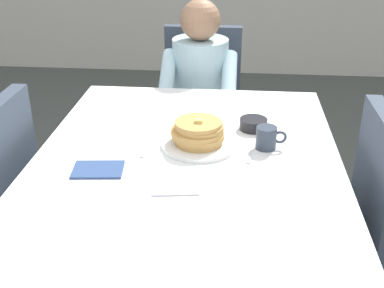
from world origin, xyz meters
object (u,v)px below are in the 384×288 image
(dining_table_main, at_px, (186,183))
(plate_breakfast, at_px, (199,145))
(chair_diner, at_px, (201,99))
(cup_coffee, at_px, (267,138))
(knife_right_of_plate, at_px, (250,150))
(spoon_near_edge, at_px, (176,194))
(bowl_butter, at_px, (253,124))
(fork_left_of_plate, at_px, (148,146))
(breakfast_stack, at_px, (198,132))
(diner_person, at_px, (200,85))

(dining_table_main, distance_m, plate_breakfast, 0.16)
(dining_table_main, bearing_deg, chair_diner, 91.45)
(cup_coffee, relative_size, knife_right_of_plate, 0.57)
(plate_breakfast, relative_size, spoon_near_edge, 1.87)
(bowl_butter, xyz_separation_m, spoon_near_edge, (-0.25, -0.52, -0.02))
(cup_coffee, height_order, fork_left_of_plate, cup_coffee)
(breakfast_stack, bearing_deg, spoon_near_edge, -96.83)
(diner_person, height_order, bowl_butter, diner_person)
(breakfast_stack, relative_size, cup_coffee, 1.77)
(breakfast_stack, xyz_separation_m, fork_left_of_plate, (-0.19, -0.02, -0.05))
(fork_left_of_plate, bearing_deg, bowl_butter, -59.74)
(bowl_butter, bearing_deg, spoon_near_edge, -115.52)
(breakfast_stack, xyz_separation_m, cup_coffee, (0.25, 0.01, -0.01))
(breakfast_stack, height_order, spoon_near_edge, breakfast_stack)
(fork_left_of_plate, bearing_deg, breakfast_stack, -78.93)
(dining_table_main, relative_size, chair_diner, 1.64)
(cup_coffee, height_order, spoon_near_edge, cup_coffee)
(spoon_near_edge, bearing_deg, fork_left_of_plate, 106.05)
(diner_person, xyz_separation_m, breakfast_stack, (0.06, -0.89, 0.13))
(chair_diner, height_order, fork_left_of_plate, chair_diner)
(plate_breakfast, xyz_separation_m, bowl_butter, (0.21, 0.18, 0.01))
(chair_diner, bearing_deg, dining_table_main, 91.45)
(cup_coffee, bearing_deg, spoon_near_edge, -129.63)
(chair_diner, distance_m, breakfast_stack, 1.08)
(chair_diner, height_order, bowl_butter, chair_diner)
(dining_table_main, distance_m, breakfast_stack, 0.19)
(dining_table_main, bearing_deg, cup_coffee, 24.04)
(diner_person, distance_m, knife_right_of_plate, 0.95)
(chair_diner, relative_size, knife_right_of_plate, 4.65)
(cup_coffee, xyz_separation_m, fork_left_of_plate, (-0.44, -0.03, -0.04))
(bowl_butter, xyz_separation_m, fork_left_of_plate, (-0.40, -0.20, -0.02))
(dining_table_main, bearing_deg, bowl_butter, 50.74)
(breakfast_stack, relative_size, knife_right_of_plate, 1.00)
(fork_left_of_plate, xyz_separation_m, knife_right_of_plate, (0.38, 0.00, 0.00))
(plate_breakfast, bearing_deg, breakfast_stack, 127.88)
(plate_breakfast, bearing_deg, fork_left_of_plate, -173.99)
(spoon_near_edge, bearing_deg, diner_person, 83.17)
(dining_table_main, height_order, breakfast_stack, breakfast_stack)
(dining_table_main, relative_size, fork_left_of_plate, 8.47)
(chair_diner, distance_m, cup_coffee, 1.12)
(bowl_butter, bearing_deg, fork_left_of_plate, -153.54)
(fork_left_of_plate, bearing_deg, knife_right_of_plate, -86.20)
(chair_diner, relative_size, bowl_butter, 8.45)
(dining_table_main, xyz_separation_m, plate_breakfast, (0.04, 0.12, 0.10))
(cup_coffee, xyz_separation_m, bowl_butter, (-0.05, 0.17, -0.02))
(dining_table_main, xyz_separation_m, spoon_near_edge, (-0.01, -0.23, 0.09))
(dining_table_main, xyz_separation_m, bowl_butter, (0.24, 0.30, 0.11))
(bowl_butter, relative_size, spoon_near_edge, 0.73)
(fork_left_of_plate, height_order, spoon_near_edge, same)
(diner_person, bearing_deg, plate_breakfast, 94.21)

